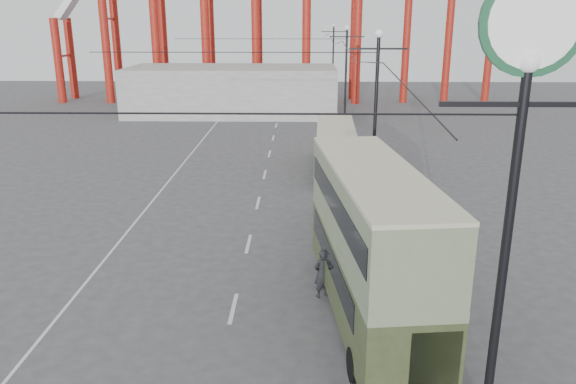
{
  "coord_description": "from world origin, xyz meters",
  "views": [
    {
      "loc": [
        1.35,
        -13.81,
        9.85
      ],
      "look_at": [
        0.85,
        8.38,
        3.0
      ],
      "focal_mm": 35.0,
      "sensor_mm": 36.0,
      "label": 1
    }
  ],
  "objects_px": {
    "single_decker_cream": "(335,146)",
    "lamp_post_near": "(521,127)",
    "pedestrian": "(322,273)",
    "single_decker_green": "(356,208)",
    "double_decker_bus": "(372,239)"
  },
  "relations": [
    {
      "from": "single_decker_cream",
      "to": "pedestrian",
      "type": "bearing_deg",
      "value": -92.61
    },
    {
      "from": "double_decker_bus",
      "to": "pedestrian",
      "type": "xyz_separation_m",
      "value": [
        -1.52,
        1.72,
        -2.08
      ]
    },
    {
      "from": "lamp_post_near",
      "to": "double_decker_bus",
      "type": "bearing_deg",
      "value": 106.99
    },
    {
      "from": "lamp_post_near",
      "to": "double_decker_bus",
      "type": "relative_size",
      "value": 1.06
    },
    {
      "from": "lamp_post_near",
      "to": "double_decker_bus",
      "type": "xyz_separation_m",
      "value": [
        -1.91,
        6.24,
        -4.85
      ]
    },
    {
      "from": "lamp_post_near",
      "to": "pedestrian",
      "type": "xyz_separation_m",
      "value": [
        -3.42,
        7.96,
        -6.92
      ]
    },
    {
      "from": "lamp_post_near",
      "to": "double_decker_bus",
      "type": "distance_m",
      "value": 8.13
    },
    {
      "from": "single_decker_cream",
      "to": "lamp_post_near",
      "type": "bearing_deg",
      "value": -83.62
    },
    {
      "from": "lamp_post_near",
      "to": "single_decker_green",
      "type": "distance_m",
      "value": 14.87
    },
    {
      "from": "lamp_post_near",
      "to": "single_decker_cream",
      "type": "bearing_deg",
      "value": 94.14
    },
    {
      "from": "lamp_post_near",
      "to": "pedestrian",
      "type": "bearing_deg",
      "value": 113.28
    },
    {
      "from": "double_decker_bus",
      "to": "single_decker_green",
      "type": "xyz_separation_m",
      "value": [
        0.21,
        7.15,
        -1.38
      ]
    },
    {
      "from": "single_decker_green",
      "to": "pedestrian",
      "type": "distance_m",
      "value": 5.74
    },
    {
      "from": "pedestrian",
      "to": "single_decker_cream",
      "type": "bearing_deg",
      "value": -125.09
    },
    {
      "from": "lamp_post_near",
      "to": "single_decker_cream",
      "type": "distance_m",
      "value": 26.87
    }
  ]
}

